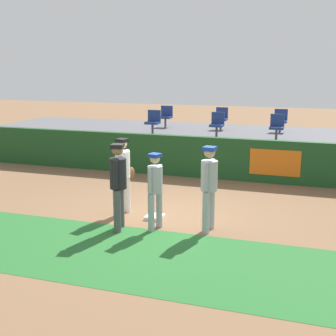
{
  "coord_description": "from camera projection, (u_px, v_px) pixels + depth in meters",
  "views": [
    {
      "loc": [
        3.26,
        -9.6,
        3.5
      ],
      "look_at": [
        -0.14,
        0.83,
        1.0
      ],
      "focal_mm": 48.16,
      "sensor_mm": 36.0,
      "label": 1
    }
  ],
  "objects": [
    {
      "name": "ground_plane",
      "position": [
        163.0,
        217.0,
        10.66
      ],
      "size": [
        60.0,
        60.0,
        0.0
      ],
      "primitive_type": "plane",
      "color": "brown"
    },
    {
      "name": "seat_front_center",
      "position": [
        217.0,
        123.0,
        15.38
      ],
      "size": [
        0.44,
        0.44,
        0.84
      ],
      "color": "#4C4C51",
      "rests_on": "bleacher_platform"
    },
    {
      "name": "seat_back_left",
      "position": [
        166.0,
        115.0,
        17.78
      ],
      "size": [
        0.47,
        0.44,
        0.84
      ],
      "color": "#4C4C51",
      "rests_on": "bleacher_platform"
    },
    {
      "name": "field_wall",
      "position": [
        204.0,
        157.0,
        14.27
      ],
      "size": [
        18.0,
        0.26,
        1.31
      ],
      "color": "#19471E",
      "rests_on": "ground_plane"
    },
    {
      "name": "player_coach_visitor",
      "position": [
        209.0,
        183.0,
        9.53
      ],
      "size": [
        0.39,
        0.52,
        1.85
      ],
      "rotation": [
        0.0,
        0.0,
        -1.68
      ],
      "color": "#9EA3AD",
      "rests_on": "ground_plane"
    },
    {
      "name": "player_umpire",
      "position": [
        118.0,
        181.0,
        9.62
      ],
      "size": [
        0.42,
        0.52,
        1.89
      ],
      "rotation": [
        0.0,
        0.0,
        -1.38
      ],
      "color": "#4C4C51",
      "rests_on": "ground_plane"
    },
    {
      "name": "player_fielder_home",
      "position": [
        123.0,
        171.0,
        10.68
      ],
      "size": [
        0.42,
        0.55,
        1.84
      ],
      "rotation": [
        0.0,
        0.0,
        -1.76
      ],
      "color": "white",
      "rests_on": "ground_plane"
    },
    {
      "name": "player_runner_visitor",
      "position": [
        155.0,
        186.0,
        9.66
      ],
      "size": [
        0.39,
        0.46,
        1.69
      ],
      "rotation": [
        0.0,
        0.0,
        -1.84
      ],
      "color": "#9EA3AD",
      "rests_on": "ground_plane"
    },
    {
      "name": "seat_back_right",
      "position": [
        281.0,
        119.0,
        16.45
      ],
      "size": [
        0.47,
        0.44,
        0.84
      ],
      "color": "#4C4C51",
      "rests_on": "bleacher_platform"
    },
    {
      "name": "bleacher_platform",
      "position": [
        220.0,
        147.0,
        16.68
      ],
      "size": [
        18.0,
        4.8,
        1.11
      ],
      "primitive_type": "cube",
      "color": "#59595E",
      "rests_on": "ground_plane"
    },
    {
      "name": "first_base",
      "position": [
        155.0,
        217.0,
        10.53
      ],
      "size": [
        0.4,
        0.4,
        0.08
      ],
      "primitive_type": "cube",
      "color": "white",
      "rests_on": "ground_plane"
    },
    {
      "name": "seat_front_right",
      "position": [
        277.0,
        125.0,
        14.77
      ],
      "size": [
        0.46,
        0.44,
        0.84
      ],
      "color": "#4C4C51",
      "rests_on": "bleacher_platform"
    },
    {
      "name": "grass_foreground_strip",
      "position": [
        125.0,
        254.0,
        8.56
      ],
      "size": [
        18.0,
        2.8,
        0.01
      ],
      "primitive_type": "cube",
      "color": "#26662B",
      "rests_on": "ground_plane"
    },
    {
      "name": "seat_front_left",
      "position": [
        153.0,
        121.0,
        16.08
      ],
      "size": [
        0.47,
        0.44,
        0.84
      ],
      "color": "#4C4C51",
      "rests_on": "bleacher_platform"
    },
    {
      "name": "seat_back_center",
      "position": [
        221.0,
        117.0,
        17.11
      ],
      "size": [
        0.45,
        0.44,
        0.84
      ],
      "color": "#4C4C51",
      "rests_on": "bleacher_platform"
    }
  ]
}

